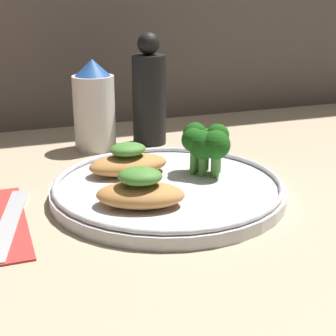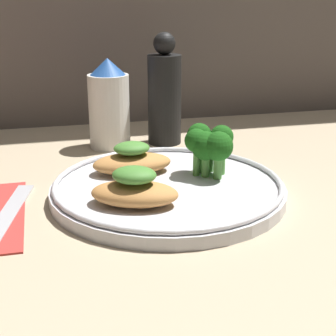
{
  "view_description": "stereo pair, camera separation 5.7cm",
  "coord_description": "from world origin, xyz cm",
  "px_view_note": "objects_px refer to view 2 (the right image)",
  "views": [
    {
      "loc": [
        -18.53,
        -50.54,
        22.2
      ],
      "look_at": [
        0.0,
        0.0,
        3.4
      ],
      "focal_mm": 55.0,
      "sensor_mm": 36.0,
      "label": 1
    },
    {
      "loc": [
        -13.09,
        -52.22,
        22.2
      ],
      "look_at": [
        0.0,
        0.0,
        3.4
      ],
      "focal_mm": 55.0,
      "sensor_mm": 36.0,
      "label": 2
    }
  ],
  "objects_px": {
    "sauce_bottle": "(109,105)",
    "pepper_grinder": "(164,95)",
    "broccoli_bunch": "(209,144)",
    "plate": "(168,188)"
  },
  "relations": [
    {
      "from": "plate",
      "to": "broccoli_bunch",
      "type": "distance_m",
      "value": 0.07
    },
    {
      "from": "sauce_bottle",
      "to": "pepper_grinder",
      "type": "bearing_deg",
      "value": 0.0
    },
    {
      "from": "sauce_bottle",
      "to": "broccoli_bunch",
      "type": "bearing_deg",
      "value": -64.76
    },
    {
      "from": "plate",
      "to": "pepper_grinder",
      "type": "bearing_deg",
      "value": 77.31
    },
    {
      "from": "broccoli_bunch",
      "to": "pepper_grinder",
      "type": "bearing_deg",
      "value": 92.04
    },
    {
      "from": "broccoli_bunch",
      "to": "plate",
      "type": "bearing_deg",
      "value": -160.08
    },
    {
      "from": "broccoli_bunch",
      "to": "sauce_bottle",
      "type": "bearing_deg",
      "value": 115.24
    },
    {
      "from": "plate",
      "to": "broccoli_bunch",
      "type": "xyz_separation_m",
      "value": [
        0.05,
        0.02,
        0.04
      ]
    },
    {
      "from": "broccoli_bunch",
      "to": "pepper_grinder",
      "type": "height_order",
      "value": "pepper_grinder"
    },
    {
      "from": "plate",
      "to": "broccoli_bunch",
      "type": "bearing_deg",
      "value": 19.92
    }
  ]
}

